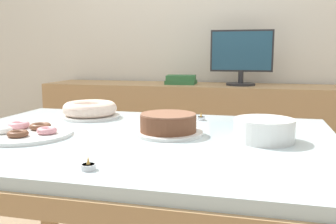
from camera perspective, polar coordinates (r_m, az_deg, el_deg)
The scene contains 11 objects.
wall_back at distance 2.98m, azimuth 5.35°, elevation 13.94°, with size 8.00×0.10×2.60m, color silver.
dining_table at distance 1.43m, azimuth -4.94°, elevation -6.86°, with size 1.51×1.09×0.74m.
sideboard at distance 2.75m, azimuth 4.14°, elevation -4.32°, with size 2.20×0.44×0.82m.
computer_monitor at distance 2.64m, azimuth 11.11°, elevation 8.12°, with size 0.42×0.20×0.38m.
book_stack at distance 2.70m, azimuth 2.02°, elevation 4.94°, with size 0.22×0.19×0.06m.
cake_chocolate_round at distance 1.41m, azimuth 0.03°, elevation -1.95°, with size 0.26×0.26×0.08m.
cake_golden_bundt at distance 1.82m, azimuth -11.81°, elevation 0.32°, with size 0.28×0.28×0.08m.
pastry_platter at distance 1.50m, azimuth -21.00°, elevation -2.94°, with size 0.35×0.35×0.04m.
plate_stack at distance 1.35m, azimuth 14.42°, elevation -2.66°, with size 0.21×0.21×0.08m.
tealight_left_edge at distance 1.02m, azimuth -12.04°, elevation -8.09°, with size 0.04×0.04×0.04m.
tealight_near_cakes at distance 1.72m, azimuth 5.05°, elevation -0.93°, with size 0.04×0.04×0.04m.
Camera 1 is at (0.45, -1.30, 1.05)m, focal length 40.00 mm.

